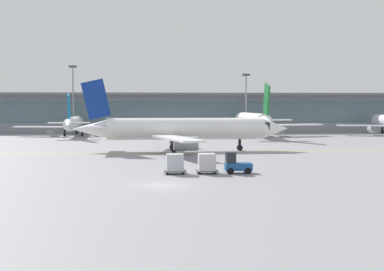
# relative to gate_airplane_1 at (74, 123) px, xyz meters

# --- Properties ---
(ground_plane) EXTENTS (400.00, 400.00, 0.00)m
(ground_plane) POSITION_rel_gate_airplane_1_xyz_m (18.65, -68.92, -2.69)
(ground_plane) COLOR gray
(taxiway_centreline_stripe) EXTENTS (109.97, 3.44, 0.01)m
(taxiway_centreline_stripe) POSITION_rel_gate_airplane_1_xyz_m (22.17, -39.64, -2.69)
(taxiway_centreline_stripe) COLOR yellow
(taxiway_centreline_stripe) RESTS_ON ground_plane
(terminal_concourse) EXTENTS (188.89, 11.00, 9.60)m
(terminal_concourse) POSITION_rel_gate_airplane_1_xyz_m (18.65, 17.83, 2.23)
(terminal_concourse) COLOR #8C939E
(terminal_concourse) RESTS_ON ground_plane
(gate_airplane_1) EXTENTS (25.12, 27.11, 8.97)m
(gate_airplane_1) POSITION_rel_gate_airplane_1_xyz_m (0.00, 0.00, 0.00)
(gate_airplane_1) COLOR white
(gate_airplane_1) RESTS_ON ground_plane
(gate_airplane_2) EXTENTS (30.27, 32.52, 10.78)m
(gate_airplane_2) POSITION_rel_gate_airplane_1_xyz_m (38.05, -3.37, 0.54)
(gate_airplane_2) COLOR white
(gate_airplane_2) RESTS_ON ground_plane
(taxiing_regional_jet) EXTENTS (31.29, 29.14, 10.38)m
(taxiing_regional_jet) POSITION_rel_gate_airplane_1_xyz_m (21.77, -37.65, 0.42)
(taxiing_regional_jet) COLOR white
(taxiing_regional_jet) RESTS_ON ground_plane
(baggage_tug) EXTENTS (2.63, 1.67, 2.10)m
(baggage_tug) POSITION_rel_gate_airplane_1_xyz_m (25.80, -62.01, -1.80)
(baggage_tug) COLOR #194C8C
(baggage_tug) RESTS_ON ground_plane
(cargo_dolly_lead) EXTENTS (2.13, 1.65, 1.94)m
(cargo_dolly_lead) POSITION_rel_gate_airplane_1_xyz_m (22.94, -62.07, -1.64)
(cargo_dolly_lead) COLOR #595B60
(cargo_dolly_lead) RESTS_ON ground_plane
(cargo_dolly_trailing) EXTENTS (2.13, 1.65, 1.94)m
(cargo_dolly_trailing) POSITION_rel_gate_airplane_1_xyz_m (19.86, -62.14, -1.64)
(cargo_dolly_trailing) COLOR #595B60
(cargo_dolly_trailing) RESTS_ON ground_plane
(apron_light_mast_1) EXTENTS (1.80, 0.36, 15.85)m
(apron_light_mast_1) POSITION_rel_gate_airplane_1_xyz_m (-1.82, 10.51, 5.93)
(apron_light_mast_1) COLOR gray
(apron_light_mast_1) RESTS_ON ground_plane
(apron_light_mast_2) EXTENTS (1.80, 0.36, 13.99)m
(apron_light_mast_2) POSITION_rel_gate_airplane_1_xyz_m (38.76, 8.73, 4.99)
(apron_light_mast_2) COLOR gray
(apron_light_mast_2) RESTS_ON ground_plane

